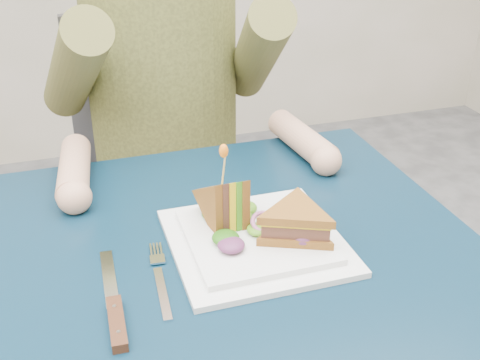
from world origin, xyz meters
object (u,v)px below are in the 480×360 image
object	(u,v)px
plate	(256,240)
table	(240,291)
sandwich_flat	(296,223)
sandwich_upright	(224,204)
diner	(162,38)
fork	(161,281)
chair	(162,168)
knife	(115,314)

from	to	relation	value
plate	table	bearing A→B (deg)	-169.41
table	sandwich_flat	world-z (taller)	sandwich_flat
table	sandwich_upright	xyz separation A→B (m)	(-0.01, 0.05, 0.13)
diner	plate	size ratio (longest dim) A/B	2.87
table	plate	size ratio (longest dim) A/B	2.88
sandwich_flat	fork	xyz separation A→B (m)	(-0.21, -0.02, -0.04)
chair	knife	world-z (taller)	chair
knife	table	bearing A→B (deg)	26.07
chair	sandwich_upright	distance (m)	0.68
table	sandwich_upright	world-z (taller)	sandwich_upright
chair	fork	size ratio (longest dim) A/B	5.18
chair	diner	distance (m)	0.39
plate	sandwich_flat	distance (m)	0.07
diner	plate	world-z (taller)	diner
sandwich_flat	knife	distance (m)	0.30
knife	chair	bearing A→B (deg)	75.49
chair	sandwich_upright	size ratio (longest dim) A/B	7.66
plate	knife	xyz separation A→B (m)	(-0.23, -0.10, -0.00)
sandwich_flat	chair	bearing A→B (deg)	96.65
chair	sandwich_flat	xyz separation A→B (m)	(0.08, -0.70, 0.23)
plate	fork	bearing A→B (deg)	-163.17
plate	sandwich_flat	size ratio (longest dim) A/B	1.49
diner	sandwich_upright	world-z (taller)	diner
plate	fork	world-z (taller)	plate
plate	sandwich_flat	xyz separation A→B (m)	(0.05, -0.02, 0.04)
table	sandwich_flat	bearing A→B (deg)	-13.71
chair	sandwich_upright	xyz separation A→B (m)	(-0.01, -0.63, 0.24)
sandwich_upright	knife	distance (m)	0.25
table	chair	distance (m)	0.69
sandwich_flat	knife	size ratio (longest dim) A/B	0.79
fork	diner	bearing A→B (deg)	77.85
chair	fork	world-z (taller)	chair
sandwich_flat	table	bearing A→B (deg)	166.29
table	sandwich_flat	distance (m)	0.15
chair	plate	bearing A→B (deg)	-87.73
table	knife	bearing A→B (deg)	-153.93
fork	chair	bearing A→B (deg)	79.69
sandwich_upright	fork	distance (m)	0.16
plate	sandwich_flat	world-z (taller)	sandwich_flat
sandwich_flat	fork	bearing A→B (deg)	-173.85
sandwich_flat	sandwich_upright	size ratio (longest dim) A/B	1.44
sandwich_flat	fork	world-z (taller)	sandwich_flat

